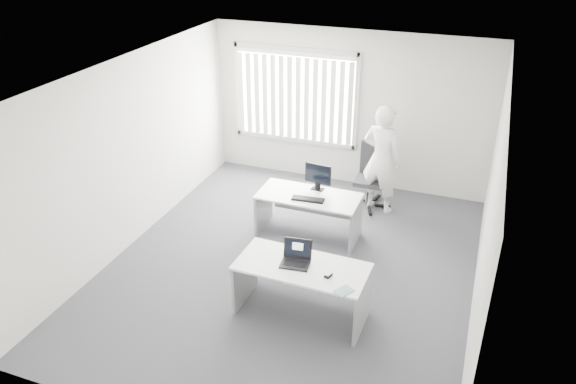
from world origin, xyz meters
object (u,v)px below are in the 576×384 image
(desk_near, at_px, (302,279))
(office_chair, at_px, (370,187))
(laptop, at_px, (295,256))
(person, at_px, (382,159))
(desk_far, at_px, (309,207))
(monitor, at_px, (318,177))

(desk_near, bearing_deg, office_chair, 89.01)
(desk_near, relative_size, laptop, 4.64)
(office_chair, relative_size, person, 0.59)
(laptop, bearing_deg, desk_far, 96.73)
(desk_far, distance_m, laptop, 1.93)
(laptop, xyz_separation_m, monitor, (-0.37, 2.08, 0.05))
(office_chair, distance_m, laptop, 3.21)
(desk_far, distance_m, monitor, 0.48)
(laptop, bearing_deg, desk_near, 4.88)
(desk_near, xyz_separation_m, office_chair, (0.15, 3.14, -0.19))
(office_chair, bearing_deg, person, -28.06)
(desk_far, height_order, monitor, monitor)
(desk_far, bearing_deg, desk_near, -73.92)
(person, bearing_deg, laptop, 96.80)
(monitor, bearing_deg, desk_near, -71.13)
(office_chair, height_order, person, person)
(desk_near, relative_size, monitor, 3.83)
(laptop, bearing_deg, office_chair, 79.20)
(desk_near, relative_size, office_chair, 1.48)
(laptop, distance_m, monitor, 2.11)
(desk_far, bearing_deg, monitor, 74.55)
(desk_far, distance_m, person, 1.54)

